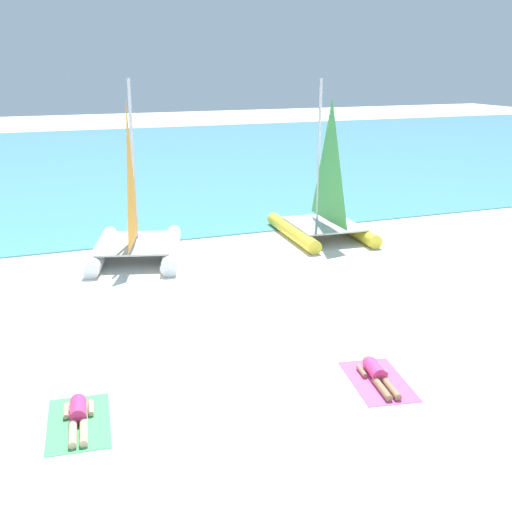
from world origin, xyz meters
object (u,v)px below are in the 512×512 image
at_px(sailboat_white, 135,233).
at_px(towel_left, 79,423).
at_px(towel_right, 378,381).
at_px(sunbather_left, 78,415).
at_px(sunbather_right, 377,374).
at_px(sailboat_yellow, 323,215).

bearing_deg(sailboat_white, towel_left, -90.47).
bearing_deg(towel_right, towel_left, 174.26).
distance_m(sunbather_left, sunbather_right, 5.85).
height_order(sailboat_white, towel_right, sailboat_white).
bearing_deg(sailboat_white, sunbather_left, -90.53).
bearing_deg(sunbather_left, sailboat_white, 79.81).
height_order(sailboat_white, sunbather_right, sailboat_white).
relative_size(sunbather_left, sunbather_right, 1.00).
bearing_deg(sailboat_yellow, sailboat_white, -175.21).
height_order(sailboat_yellow, sunbather_right, sailboat_yellow).
height_order(sunbather_left, towel_right, sunbather_left).
relative_size(towel_left, sunbather_right, 1.22).
height_order(towel_right, sunbather_right, sunbather_right).
relative_size(sailboat_yellow, sailboat_white, 0.98).
bearing_deg(towel_right, sailboat_yellow, 68.97).
relative_size(sailboat_white, sunbather_left, 3.63).
distance_m(sunbather_left, towel_right, 5.85).
relative_size(towel_right, sunbather_right, 1.22).
height_order(sailboat_yellow, sailboat_white, sailboat_white).
bearing_deg(towel_right, sailboat_white, 106.01).
bearing_deg(towel_left, sunbather_left, 83.25).
xyz_separation_m(towel_right, sunbather_right, (0.01, 0.07, 0.13)).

